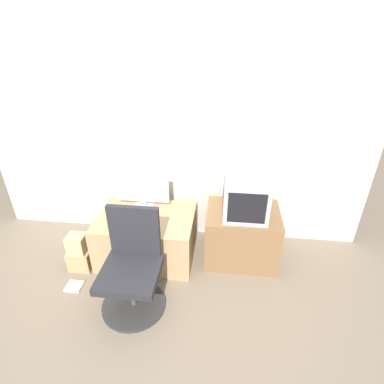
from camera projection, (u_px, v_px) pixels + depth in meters
ground_plane at (152, 313)px, 2.75m from camera, size 12.00×12.00×0.00m
wall_back at (173, 132)px, 3.28m from camera, size 4.40×0.05×2.60m
desk at (147, 236)px, 3.34m from camera, size 1.03×0.75×0.52m
side_stand at (241, 235)px, 3.30m from camera, size 0.77×0.61×0.60m
main_monitor at (142, 190)px, 3.29m from camera, size 0.60×0.24×0.43m
keyboard at (134, 222)px, 3.10m from camera, size 0.29×0.12×0.01m
mouse at (152, 224)px, 3.06m from camera, size 0.06×0.04×0.03m
crt_tv at (246, 196)px, 3.04m from camera, size 0.44×0.51×0.41m
office_chair at (132, 270)px, 2.69m from camera, size 0.59×0.59×0.95m
cardboard_box_lower at (81, 259)px, 3.22m from camera, size 0.24×0.18×0.22m
cardboard_box_upper at (77, 244)px, 3.12m from camera, size 0.18×0.17×0.20m
book at (74, 286)px, 3.02m from camera, size 0.16×0.15×0.02m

